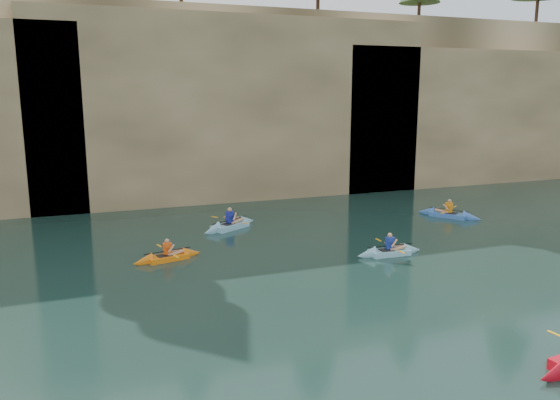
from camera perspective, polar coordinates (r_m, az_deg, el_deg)
name	(u,v)px	position (r m, az deg, el deg)	size (l,w,h in m)	color
ground	(433,378)	(13.96, 15.66, -17.44)	(160.00, 160.00, 0.00)	black
cliff	(184,100)	(40.45, -10.04, 10.27)	(70.00, 16.00, 12.00)	tan
cliff_slab_center	(239,106)	(33.72, -4.26, 9.72)	(24.00, 2.40, 11.40)	tan
cliff_slab_east	(500,115)	(43.81, 22.02, 8.28)	(26.00, 2.40, 9.84)	tan
sea_cave_center	(143,180)	(32.28, -14.10, 2.03)	(3.50, 1.00, 3.20)	black
sea_cave_east	(359,158)	(36.47, 8.30, 4.32)	(5.00, 1.00, 4.50)	black
kayaker_orange	(168,257)	(22.31, -11.66, -5.83)	(2.93, 2.13, 1.08)	orange
kayaker_ltblue_near	(389,252)	(22.95, 11.35, -5.31)	(2.95, 2.29, 1.16)	#83C4DC
kayaker_ltblue_mid	(230,225)	(26.83, -5.25, -2.66)	(3.37, 2.42, 1.31)	#7EB8D3
kayaker_blue_east	(449,214)	(30.50, 17.21, -1.45)	(2.51, 3.25, 1.22)	#396BC2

